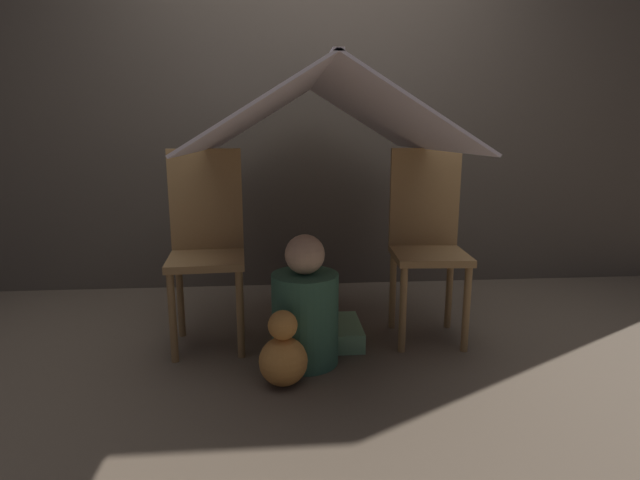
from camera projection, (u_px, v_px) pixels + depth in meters
name	position (u px, v px, depth m)	size (l,w,h in m)	color
ground_plane	(323.00, 355.00, 2.47)	(8.80, 8.80, 0.00)	brown
wall_back	(307.00, 107.00, 3.39)	(7.00, 0.05, 2.50)	#4C4238
chair_left	(207.00, 240.00, 2.54)	(0.40, 0.40, 1.00)	olive
chair_right	(427.00, 237.00, 2.63)	(0.40, 0.40, 1.00)	olive
sheet_canopy	(320.00, 112.00, 2.38)	(1.14, 1.51, 0.36)	silver
person_front	(305.00, 310.00, 2.35)	(0.32, 0.32, 0.62)	#38664C
floor_cushion	(319.00, 333.00, 2.62)	(0.44, 0.35, 0.10)	#7FB27F
plush_toy	(283.00, 355.00, 2.16)	(0.21, 0.21, 0.34)	#D88C3F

